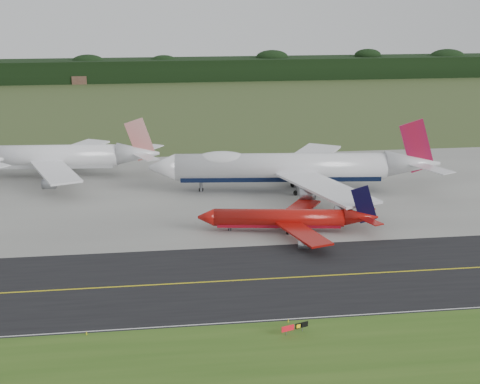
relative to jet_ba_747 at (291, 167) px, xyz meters
The scene contains 13 objects.
ground 52.09m from the jet_ba_747, 109.16° to the right, with size 600.00×600.00×0.00m, color #3D4A22.
grass_verge 85.77m from the jet_ba_747, 101.44° to the right, with size 400.00×30.00×0.01m, color #2F5519.
taxiway 55.85m from the jet_ba_747, 107.80° to the right, with size 400.00×32.00×0.02m, color black.
apron 18.24m from the jet_ba_747, behind, with size 400.00×78.00×0.01m, color slate.
taxiway_centreline 55.85m from the jet_ba_747, 107.80° to the right, with size 400.00×0.40×0.00m, color gold.
taxiway_edge_line 70.69m from the jet_ba_747, 103.94° to the right, with size 400.00×0.25×0.00m, color silver.
horizon_treeline 225.57m from the jet_ba_747, 94.31° to the left, with size 700.00×25.00×12.00m.
jet_ba_747 is the anchor object (origin of this frame).
jet_red_737 30.05m from the jet_ba_747, 102.39° to the right, with size 38.38×31.00×10.37m.
jet_star_tail 67.14m from the jet_ba_747, 159.97° to the left, with size 61.25×51.07×16.15m.
taxiway_sign 74.38m from the jet_ba_747, 101.05° to the right, with size 4.30×1.56×1.49m.
edge_marker_left 82.98m from the jet_ba_747, 123.09° to the right, with size 0.16×0.16×0.50m, color yellow.
edge_marker_center 71.10m from the jet_ba_747, 101.81° to the right, with size 0.16×0.16×0.50m, color yellow.
Camera 1 is at (-16.92, -111.95, 49.32)m, focal length 50.00 mm.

